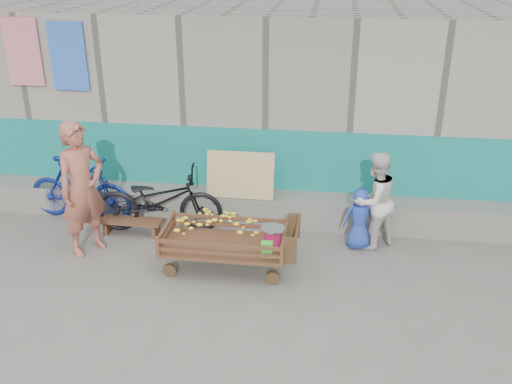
# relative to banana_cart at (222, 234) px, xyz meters

# --- Properties ---
(ground) EXTENTS (80.00, 80.00, 0.00)m
(ground) POSITION_rel_banana_cart_xyz_m (-0.27, -0.92, -0.51)
(ground) COLOR #615F59
(ground) RESTS_ON ground
(building_wall) EXTENTS (12.00, 3.50, 3.00)m
(building_wall) POSITION_rel_banana_cart_xyz_m (-0.27, 3.13, 0.96)
(building_wall) COLOR gray
(building_wall) RESTS_ON ground
(banana_cart) EXTENTS (1.76, 0.80, 0.75)m
(banana_cart) POSITION_rel_banana_cart_xyz_m (0.00, 0.00, 0.00)
(banana_cart) COLOR #523119
(banana_cart) RESTS_ON ground
(bench) EXTENTS (0.91, 0.27, 0.23)m
(bench) POSITION_rel_banana_cart_xyz_m (-1.51, 0.76, -0.34)
(bench) COLOR #523119
(bench) RESTS_ON ground
(vendor_man) EXTENTS (0.75, 0.81, 1.86)m
(vendor_man) POSITION_rel_banana_cart_xyz_m (-1.93, 0.22, 0.42)
(vendor_man) COLOR #9E5744
(vendor_man) RESTS_ON ground
(woman) EXTENTS (0.86, 0.84, 1.40)m
(woman) POSITION_rel_banana_cart_xyz_m (1.96, 0.88, 0.19)
(woman) COLOR silver
(woman) RESTS_ON ground
(child) EXTENTS (0.47, 0.35, 0.89)m
(child) POSITION_rel_banana_cart_xyz_m (1.77, 0.81, -0.06)
(child) COLOR #233FA2
(child) RESTS_ON ground
(bicycle_dark) EXTENTS (1.92, 0.86, 0.97)m
(bicycle_dark) POSITION_rel_banana_cart_xyz_m (-1.12, 0.93, -0.02)
(bicycle_dark) COLOR black
(bicycle_dark) RESTS_ON ground
(bicycle_blue) EXTENTS (1.71, 0.62, 1.00)m
(bicycle_blue) POSITION_rel_banana_cart_xyz_m (-2.42, 1.13, -0.01)
(bicycle_blue) COLOR navy
(bicycle_blue) RESTS_ON ground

